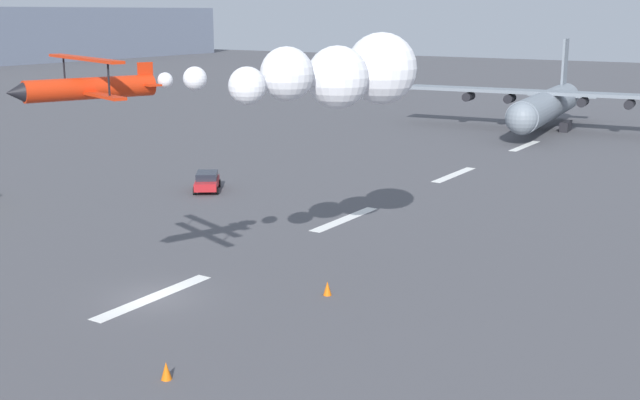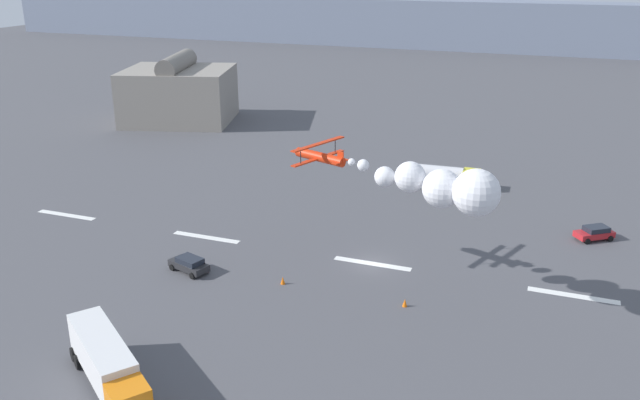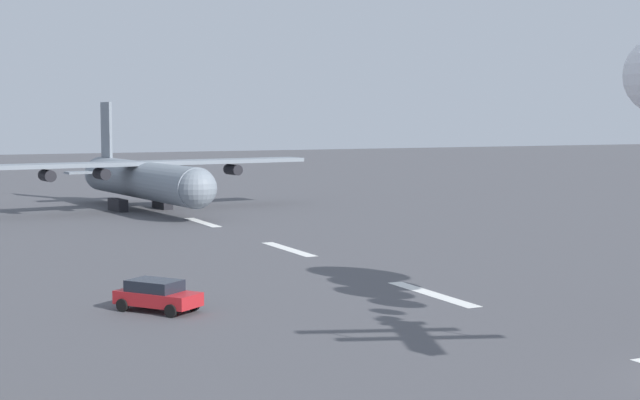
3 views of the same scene
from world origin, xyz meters
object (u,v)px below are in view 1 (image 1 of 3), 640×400
at_px(airport_staff_sedan, 207,181).
at_px(stunt_biplane_red, 332,73).
at_px(traffic_cone_near, 166,371).
at_px(traffic_cone_far, 327,288).
at_px(cargo_transport_plane, 544,105).

bearing_deg(airport_staff_sedan, stunt_biplane_red, -123.54).
xyz_separation_m(traffic_cone_near, traffic_cone_far, (11.83, -0.14, 0.00)).
bearing_deg(cargo_transport_plane, stunt_biplane_red, -172.59).
bearing_deg(traffic_cone_far, stunt_biplane_red, 27.17).
relative_size(stunt_biplane_red, traffic_cone_far, 27.72).
distance_m(traffic_cone_near, traffic_cone_far, 11.83).
relative_size(airport_staff_sedan, traffic_cone_near, 5.87).
distance_m(cargo_transport_plane, traffic_cone_near, 76.23).
xyz_separation_m(cargo_transport_plane, stunt_biplane_red, (-61.69, -8.03, 8.02)).
relative_size(traffic_cone_near, traffic_cone_far, 1.00).
bearing_deg(airport_staff_sedan, traffic_cone_near, -141.96).
xyz_separation_m(stunt_biplane_red, traffic_cone_near, (-13.96, -0.95, -10.90)).
relative_size(airport_staff_sedan, traffic_cone_far, 5.87).
bearing_deg(stunt_biplane_red, cargo_transport_plane, 7.41).
distance_m(cargo_transport_plane, stunt_biplane_red, 62.72).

